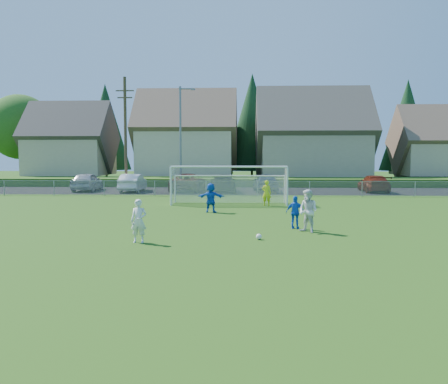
% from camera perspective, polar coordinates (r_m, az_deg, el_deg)
% --- Properties ---
extents(ground, '(160.00, 160.00, 0.00)m').
position_cam_1_polar(ground, '(14.94, -1.30, -7.74)').
color(ground, '#193D0C').
rests_on(ground, ground).
extents(asphalt_lot, '(60.00, 60.00, 0.00)m').
position_cam_1_polar(asphalt_lot, '(42.20, 1.12, 0.15)').
color(asphalt_lot, black).
rests_on(asphalt_lot, ground).
extents(grass_embankment, '(70.00, 6.00, 0.80)m').
position_cam_1_polar(grass_embankment, '(49.66, 1.31, 1.25)').
color(grass_embankment, '#1E420F').
rests_on(grass_embankment, ground).
extents(soccer_ball, '(0.22, 0.22, 0.22)m').
position_cam_1_polar(soccer_ball, '(17.85, 4.22, -5.39)').
color(soccer_ball, white).
rests_on(soccer_ball, ground).
extents(player_white_a, '(0.59, 0.40, 1.58)m').
position_cam_1_polar(player_white_a, '(17.37, -10.22, -3.45)').
color(player_white_a, silver).
rests_on(player_white_a, ground).
extents(player_white_b, '(1.07, 1.08, 1.76)m').
position_cam_1_polar(player_white_b, '(19.64, 10.09, -2.28)').
color(player_white_b, silver).
rests_on(player_white_b, ground).
extents(player_blue_a, '(0.90, 0.58, 1.42)m').
position_cam_1_polar(player_blue_a, '(20.57, 8.60, -2.44)').
color(player_blue_a, blue).
rests_on(player_blue_a, ground).
extents(player_blue_b, '(1.56, 0.69, 1.63)m').
position_cam_1_polar(player_blue_b, '(26.20, -1.59, -0.69)').
color(player_blue_b, blue).
rests_on(player_blue_b, ground).
extents(goalkeeper, '(0.64, 0.47, 1.61)m').
position_cam_1_polar(goalkeeper, '(29.71, 5.14, -0.12)').
color(goalkeeper, yellow).
rests_on(goalkeeper, ground).
extents(car_a, '(2.12, 4.87, 1.63)m').
position_cam_1_polar(car_a, '(43.83, -16.13, 1.20)').
color(car_a, '#A1A5A8').
rests_on(car_a, ground).
extents(car_b, '(1.69, 4.68, 1.54)m').
position_cam_1_polar(car_b, '(42.02, -10.91, 1.10)').
color(car_b, white).
rests_on(car_b, ground).
extents(car_c, '(2.85, 5.72, 1.56)m').
position_cam_1_polar(car_c, '(41.75, -4.37, 1.16)').
color(car_c, '#4D0B08').
rests_on(car_c, ground).
extents(car_d, '(2.53, 5.32, 1.50)m').
position_cam_1_polar(car_d, '(40.98, -0.13, 1.07)').
color(car_d, black).
rests_on(car_d, ground).
extents(car_e, '(2.20, 4.89, 1.63)m').
position_cam_1_polar(car_e, '(41.08, 5.05, 1.15)').
color(car_e, '#142349').
rests_on(car_e, ground).
extents(car_g, '(2.24, 5.07, 1.45)m').
position_cam_1_polar(car_g, '(42.75, 17.58, 0.97)').
color(car_g, '#641B0B').
rests_on(car_g, ground).
extents(soccer_goal, '(7.42, 1.90, 2.50)m').
position_cam_1_polar(soccer_goal, '(30.68, 0.63, 1.58)').
color(soccer_goal, white).
rests_on(soccer_goal, ground).
extents(chainlink_fence, '(52.06, 0.06, 1.20)m').
position_cam_1_polar(chainlink_fence, '(36.67, 0.92, 0.48)').
color(chainlink_fence, gray).
rests_on(chainlink_fence, ground).
extents(streetlight, '(1.38, 0.18, 9.00)m').
position_cam_1_polar(streetlight, '(40.97, -5.19, 6.77)').
color(streetlight, slate).
rests_on(streetlight, ground).
extents(utility_pole, '(1.60, 0.26, 10.00)m').
position_cam_1_polar(utility_pole, '(42.91, -11.77, 7.00)').
color(utility_pole, '#473321').
rests_on(utility_pole, ground).
extents(houses_row, '(53.90, 11.45, 13.27)m').
position_cam_1_polar(houses_row, '(57.20, 3.47, 8.61)').
color(houses_row, tan).
rests_on(houses_row, ground).
extents(tree_row, '(65.98, 12.36, 13.80)m').
position_cam_1_polar(tree_row, '(63.42, 2.52, 7.82)').
color(tree_row, '#382616').
rests_on(tree_row, ground).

